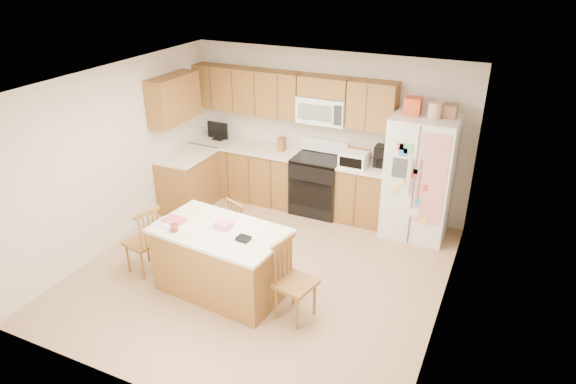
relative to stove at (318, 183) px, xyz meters
The scene contains 9 objects.
ground 1.99m from the stove, 90.00° to the right, with size 4.50×4.50×0.00m, color olive.
room_shell 2.16m from the stove, 90.00° to the right, with size 4.60×4.60×2.52m.
cabinetry 1.09m from the stove, behind, with size 3.36×1.56×2.15m.
stove is the anchor object (origin of this frame).
refrigerator 1.63m from the stove, ahead, with size 0.90×0.79×2.04m.
island 2.51m from the stove, 96.02° to the right, with size 1.65×1.06×0.95m.
windsor_chair_left 2.91m from the stove, 118.53° to the right, with size 0.45×0.47×0.93m.
windsor_chair_back 1.77m from the stove, 102.72° to the right, with size 0.50×0.49×0.89m.
windsor_chair_right 2.68m from the stove, 74.12° to the right, with size 0.48×0.49×0.97m.
Camera 1 is at (2.68, -4.99, 3.87)m, focal length 32.00 mm.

